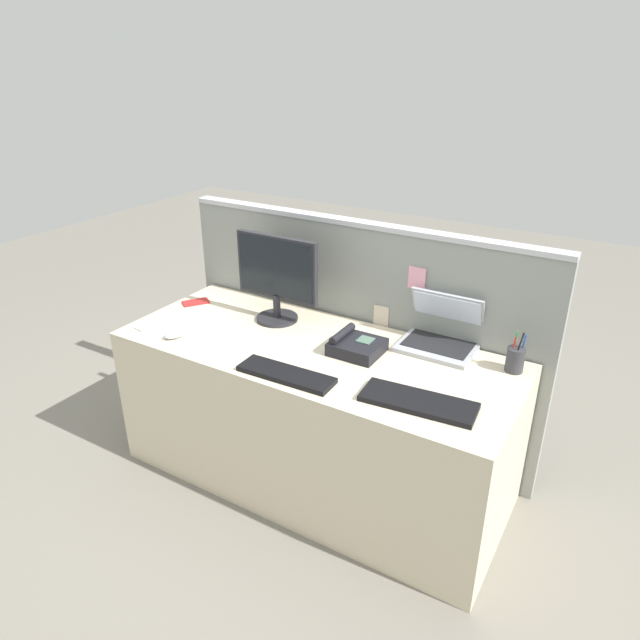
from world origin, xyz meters
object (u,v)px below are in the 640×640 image
object	(u,v)px
cell_phone_red_case	(196,302)
keyboard_spare	(286,374)
pen_cup	(515,359)
keyboard_main	(418,402)
computer_mouse_right_hand	(175,334)
cell_phone_white_slab	(151,325)
laptop	(442,333)
desk_phone	(356,346)
desktop_monitor	(277,275)

from	to	relation	value
cell_phone_red_case	keyboard_spare	bearing A→B (deg)	9.00
pen_cup	cell_phone_red_case	xyz separation A→B (m)	(-1.62, -0.14, -0.05)
keyboard_main	computer_mouse_right_hand	distance (m)	1.18
pen_cup	cell_phone_white_slab	world-z (taller)	pen_cup
laptop	desk_phone	size ratio (longest dim) A/B	1.55
computer_mouse_right_hand	pen_cup	bearing A→B (deg)	38.67
cell_phone_white_slab	pen_cup	bearing A→B (deg)	25.04
desk_phone	keyboard_main	xyz separation A→B (m)	(0.40, -0.25, -0.02)
desk_phone	cell_phone_white_slab	xyz separation A→B (m)	(-0.98, -0.27, -0.03)
desk_phone	pen_cup	xyz separation A→B (m)	(0.64, 0.19, 0.02)
laptop	keyboard_spare	bearing A→B (deg)	-126.55
desk_phone	cell_phone_white_slab	distance (m)	1.02
cell_phone_white_slab	cell_phone_red_case	xyz separation A→B (m)	(-0.00, 0.32, 0.00)
pen_cup	laptop	bearing A→B (deg)	168.54
laptop	keyboard_main	size ratio (longest dim) A/B	0.77
laptop	cell_phone_white_slab	size ratio (longest dim) A/B	2.30
pen_cup	cell_phone_white_slab	distance (m)	1.68
computer_mouse_right_hand	pen_cup	distance (m)	1.51
keyboard_main	computer_mouse_right_hand	xyz separation A→B (m)	(-1.18, -0.06, 0.01)
pen_cup	cell_phone_red_case	distance (m)	1.63
keyboard_main	pen_cup	bearing A→B (deg)	55.97
keyboard_spare	computer_mouse_right_hand	size ratio (longest dim) A/B	4.14
desktop_monitor	cell_phone_red_case	size ratio (longest dim) A/B	3.27
desktop_monitor	laptop	bearing A→B (deg)	10.75
keyboard_main	cell_phone_white_slab	xyz separation A→B (m)	(-1.38, -0.02, -0.01)
desktop_monitor	pen_cup	distance (m)	1.15
desktop_monitor	cell_phone_white_slab	distance (m)	0.66
keyboard_spare	cell_phone_white_slab	distance (m)	0.84
desk_phone	cell_phone_white_slab	size ratio (longest dim) A/B	1.49
keyboard_main	cell_phone_red_case	bearing A→B (deg)	162.55
desk_phone	pen_cup	size ratio (longest dim) A/B	1.17
keyboard_main	pen_cup	world-z (taller)	pen_cup
keyboard_spare	computer_mouse_right_hand	xyz separation A→B (m)	(-0.64, 0.03, 0.01)
desk_phone	cell_phone_red_case	world-z (taller)	desk_phone
laptop	cell_phone_red_case	world-z (taller)	laptop
desktop_monitor	laptop	distance (m)	0.82
keyboard_spare	cell_phone_white_slab	xyz separation A→B (m)	(-0.83, 0.06, -0.01)
keyboard_main	keyboard_spare	world-z (taller)	same
desktop_monitor	desk_phone	bearing A→B (deg)	-12.69
keyboard_spare	cell_phone_red_case	world-z (taller)	keyboard_spare
desk_phone	computer_mouse_right_hand	bearing A→B (deg)	-158.85
desktop_monitor	cell_phone_white_slab	bearing A→B (deg)	-141.84
keyboard_spare	desk_phone	bearing A→B (deg)	64.94
laptop	computer_mouse_right_hand	xyz separation A→B (m)	(-1.09, -0.57, -0.04)
laptop	pen_cup	size ratio (longest dim) A/B	1.81
computer_mouse_right_hand	cell_phone_red_case	world-z (taller)	computer_mouse_right_hand
laptop	computer_mouse_right_hand	size ratio (longest dim) A/B	3.33
keyboard_main	keyboard_spare	xyz separation A→B (m)	(-0.54, -0.09, 0.00)
pen_cup	cell_phone_white_slab	size ratio (longest dim) A/B	1.27
keyboard_spare	keyboard_main	bearing A→B (deg)	7.38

